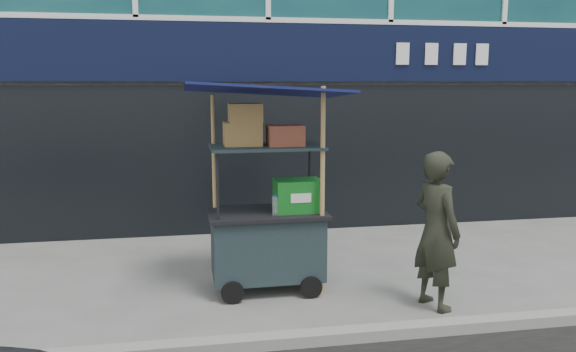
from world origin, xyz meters
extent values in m
plane|color=#62625E|center=(0.00, 0.00, 0.00)|extent=(80.00, 80.00, 0.00)
cube|color=gray|center=(0.00, -0.20, 0.06)|extent=(80.00, 0.18, 0.12)
cube|color=black|center=(0.00, 3.86, 2.90)|extent=(15.68, 0.06, 0.90)
cube|color=black|center=(0.00, 3.90, 1.20)|extent=(15.68, 0.04, 2.40)
cube|color=black|center=(-0.40, 1.31, 0.53)|extent=(1.29, 0.76, 0.75)
cylinder|color=black|center=(-0.84, 0.91, 0.13)|extent=(0.26, 0.06, 0.26)
cylinder|color=black|center=(0.05, 0.92, 0.13)|extent=(0.26, 0.06, 0.26)
cube|color=black|center=(-0.40, 1.31, 0.93)|extent=(1.38, 0.85, 0.04)
cylinder|color=black|center=(-0.98, 0.98, 1.31)|extent=(0.03, 0.03, 0.80)
cylinder|color=black|center=(0.19, 1.00, 1.31)|extent=(0.03, 0.03, 0.80)
cylinder|color=black|center=(-0.99, 1.62, 1.31)|extent=(0.03, 0.03, 0.80)
cylinder|color=black|center=(0.19, 1.64, 1.31)|extent=(0.03, 0.03, 0.80)
cube|color=black|center=(-0.40, 1.31, 1.71)|extent=(1.29, 0.76, 0.03)
cylinder|color=#9F8547|center=(0.19, 1.00, 1.20)|extent=(0.05, 0.05, 2.40)
cylinder|color=#9F8547|center=(-0.99, 1.62, 1.15)|extent=(0.04, 0.04, 2.30)
cube|color=#0C1547|center=(-0.40, 1.31, 2.35)|extent=(1.83, 1.30, 0.21)
cube|color=#106615|center=(-0.04, 1.26, 1.14)|extent=(0.54, 0.38, 0.37)
cylinder|color=silver|center=(-0.33, 1.10, 1.06)|extent=(0.07, 0.07, 0.21)
cylinder|color=#1A30C9|center=(-0.33, 1.10, 1.18)|extent=(0.03, 0.03, 0.02)
cube|color=brown|center=(-0.67, 1.36, 1.86)|extent=(0.43, 0.33, 0.27)
cube|color=brown|center=(-0.18, 1.26, 1.84)|extent=(0.41, 0.30, 0.24)
cube|color=brown|center=(-0.63, 1.34, 2.10)|extent=(0.38, 0.28, 0.21)
imported|color=black|center=(1.33, 0.45, 0.87)|extent=(0.59, 0.73, 1.73)
camera|label=1|loc=(-1.28, -5.05, 2.45)|focal=35.00mm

